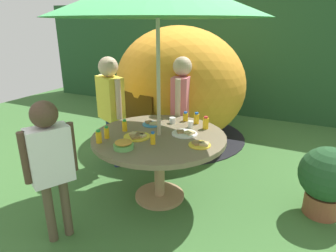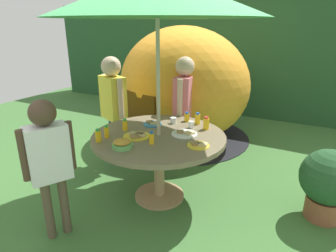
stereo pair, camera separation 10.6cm
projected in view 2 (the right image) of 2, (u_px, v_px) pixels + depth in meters
The scene contains 23 objects.
ground_plane at pixel (160, 197), 3.08m from camera, with size 10.00×10.00×0.02m, color #3D6B33.
hedge_backdrop at pixel (249, 59), 5.70m from camera, with size 9.00×0.70×2.12m, color #234C28.
garden_table at pixel (159, 145), 2.88m from camera, with size 1.31×1.31×0.70m.
wooden_chair at pixel (180, 110), 4.17m from camera, with size 0.60×0.60×1.00m.
dome_tent at pixel (183, 85), 4.43m from camera, with size 2.62×2.62×1.70m.
potted_plant at pixel (328, 181), 2.62m from camera, with size 0.51×0.51×0.68m.
child_in_pink_shirt at pixel (184, 97), 3.59m from camera, with size 0.25×0.45×1.36m.
child_in_yellow_shirt at pixel (113, 98), 3.52m from camera, with size 0.42×0.33×1.37m.
child_in_white_shirt at pixel (48, 153), 2.28m from camera, with size 0.30×0.37×1.20m.
snack_bowl at pixel (122, 144), 2.53m from camera, with size 0.18×0.18×0.08m.
plate_near_right at pixel (199, 145), 2.58m from camera, with size 0.20×0.20×0.03m.
plate_center_front at pixel (185, 134), 2.85m from camera, with size 0.25×0.25×0.03m.
plate_back_edge at pixel (153, 124), 3.13m from camera, with size 0.20×0.20×0.03m.
plate_near_left at pixel (137, 136), 2.79m from camera, with size 0.25×0.25×0.03m.
juice_bottle_far_left at pixel (187, 117), 3.22m from camera, with size 0.06×0.06×0.11m.
juice_bottle_far_right at pixel (152, 138), 2.62m from camera, with size 0.05×0.05×0.12m.
juice_bottle_center_back at pixel (107, 132), 2.77m from camera, with size 0.05×0.05×0.12m.
juice_bottle_mid_left at pixel (125, 125), 2.94m from camera, with size 0.05×0.05×0.12m.
juice_bottle_mid_right at pixel (98, 136), 2.66m from camera, with size 0.05×0.05×0.12m.
juice_bottle_front_edge at pixel (198, 119), 3.13m from camera, with size 0.06×0.06×0.13m.
juice_bottle_spot_a at pixel (206, 123), 2.97m from camera, with size 0.06×0.06×0.13m.
cup_near at pixel (191, 124), 3.03m from camera, with size 0.06×0.06×0.07m, color white.
cup_far at pixel (173, 120), 3.16m from camera, with size 0.07×0.07×0.06m, color white.
Camera 2 is at (1.33, -2.30, 1.73)m, focal length 31.20 mm.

